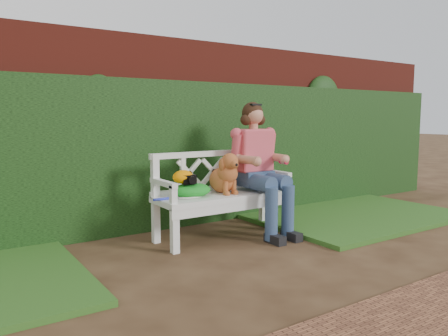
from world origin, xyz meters
TOP-DOWN VIEW (x-y plane):
  - ground at (0.00, 0.00)m, footprint 60.00×60.00m
  - brick_wall at (0.00, 1.90)m, footprint 10.00×0.30m
  - ivy_hedge at (0.00, 1.68)m, footprint 10.00×0.18m
  - grass_right at (2.40, 0.90)m, footprint 2.60×2.00m
  - garden_bench at (0.47, 0.95)m, footprint 1.61×0.67m
  - seated_woman at (0.88, 0.93)m, footprint 0.63×0.83m
  - dog at (0.47, 0.96)m, footprint 0.41×0.47m
  - tennis_racket at (0.00, 0.95)m, footprint 0.59×0.43m
  - green_bag at (0.07, 0.96)m, footprint 0.49×0.42m
  - camera_item at (0.03, 0.93)m, footprint 0.16×0.13m
  - baseball_glove at (-0.02, 0.97)m, footprint 0.23×0.17m

SIDE VIEW (x-z plane):
  - ground at x=0.00m, z-range 0.00..0.00m
  - grass_right at x=2.40m, z-range 0.00..0.05m
  - garden_bench at x=0.47m, z-range 0.00..0.48m
  - tennis_racket at x=0.00m, z-range 0.48..0.51m
  - green_bag at x=0.07m, z-range 0.48..0.62m
  - camera_item at x=0.03m, z-range 0.62..0.71m
  - baseball_glove at x=-0.02m, z-range 0.62..0.76m
  - dog at x=0.47m, z-range 0.48..0.92m
  - seated_woman at x=0.88m, z-range 0.00..1.45m
  - ivy_hedge at x=0.00m, z-range 0.00..1.70m
  - brick_wall at x=0.00m, z-range 0.00..2.20m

